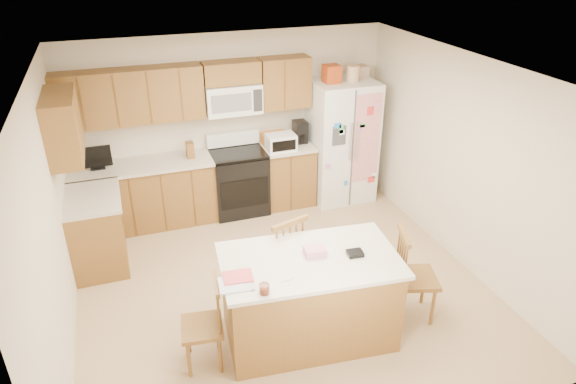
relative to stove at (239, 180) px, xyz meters
name	(u,v)px	position (x,y,z in m)	size (l,w,h in m)	color
ground	(281,285)	(0.00, -1.94, -0.47)	(4.50, 4.50, 0.00)	#A47C4F
room_shell	(281,173)	(0.00, -1.94, 0.97)	(4.60, 4.60, 2.52)	beige
cabinetry	(168,165)	(-0.98, -0.15, 0.44)	(3.36, 1.56, 2.15)	brown
stove	(239,180)	(0.00, 0.00, 0.00)	(0.76, 0.65, 1.13)	black
refrigerator	(342,140)	(1.57, -0.06, 0.45)	(0.90, 0.79, 2.04)	white
island	(309,297)	(0.00, -2.79, -0.01)	(1.81, 1.15, 1.02)	brown
windsor_chair_left	(205,326)	(-1.04, -2.82, -0.04)	(0.43, 0.44, 0.92)	brown
windsor_chair_back	(281,260)	(-0.07, -2.14, 0.03)	(0.57, 0.55, 1.07)	brown
windsor_chair_right	(414,277)	(1.14, -2.85, 0.00)	(0.52, 0.54, 1.01)	brown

